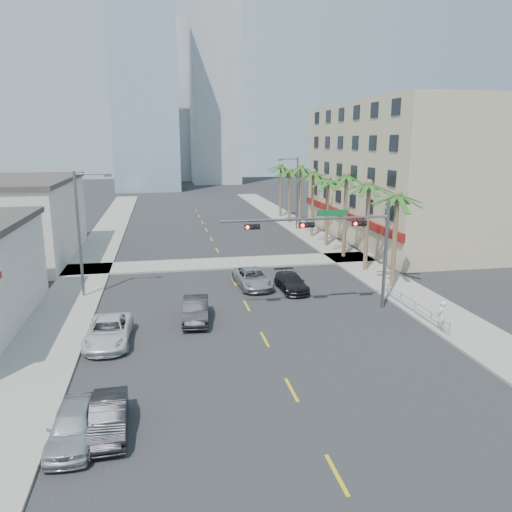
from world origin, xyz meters
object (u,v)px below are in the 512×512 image
Objects in this scene: traffic_signal_mast at (340,236)px; car_lane_left at (196,310)px; car_lane_center at (253,278)px; car_lane_right at (291,282)px; car_parked_far at (109,332)px; car_parked_mid at (109,417)px; pedestrian at (441,316)px; car_parked_near at (73,425)px.

traffic_signal_mast reaches higher than car_lane_left.
car_lane_center reaches higher than car_lane_right.
car_parked_far is 5.67m from car_lane_left.
car_lane_left is (4.18, 11.62, 0.09)m from car_parked_mid.
pedestrian is at bearing -13.48° from car_lane_left.
traffic_signal_mast is at bearing 6.85° from car_lane_left.
car_lane_center is at bearing 61.47° from car_parked_mid.
car_parked_mid is 9.02m from car_parked_far.
car_parked_far is 13.54m from car_lane_center.
car_lane_right is (12.52, 7.80, -0.06)m from car_parked_far.
car_parked_near is 9.41m from car_parked_far.
car_parked_near is 13.21m from car_lane_left.
car_lane_left is (5.01, 2.64, 0.03)m from car_parked_far.
car_lane_left is 14.70m from pedestrian.
traffic_signal_mast is 15.34m from car_parked_far.
car_parked_far is (-0.83, 8.98, 0.06)m from car_parked_mid.
car_parked_far is 1.14× the size of car_lane_left.
traffic_signal_mast is 18.58m from car_parked_mid.
car_parked_far is at bearing -147.02° from car_lane_left.
car_lane_right is (12.93, 17.21, -0.06)m from car_parked_near.
traffic_signal_mast is at bearing -58.14° from car_lane_center.
traffic_signal_mast is at bearing -71.45° from car_lane_right.
car_lane_right is 2.42× the size of pedestrian.
car_parked_mid is at bearing 19.69° from car_parked_near.
traffic_signal_mast is 7.82m from pedestrian.
car_lane_left is (-9.40, -0.27, -4.33)m from traffic_signal_mast.
car_parked_near is at bearing -109.01° from car_lane_left.
car_parked_near is 21.52m from car_lane_right.
pedestrian is at bearing -59.64° from car_lane_right.
car_lane_center is at bearing 148.24° from car_lane_right.
car_lane_left is at bearing 29.72° from car_parked_far.
car_lane_left is at bearing -148.10° from car_lane_right.
pedestrian is at bearing 18.63° from car_parked_mid.
car_lane_right is at bearing 111.17° from traffic_signal_mast.
car_parked_near is 1.31m from car_parked_mid.
car_lane_left is 9.11m from car_lane_right.
pedestrian is at bearing -4.29° from car_parked_far.
traffic_signal_mast is 10.36m from car_lane_left.
car_parked_mid is 0.88× the size of car_lane_left.
car_parked_far is at bearing 93.06° from car_parked_mid.
car_lane_right is at bearing 39.75° from car_lane_left.
car_parked_far is 1.15× the size of car_lane_right.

